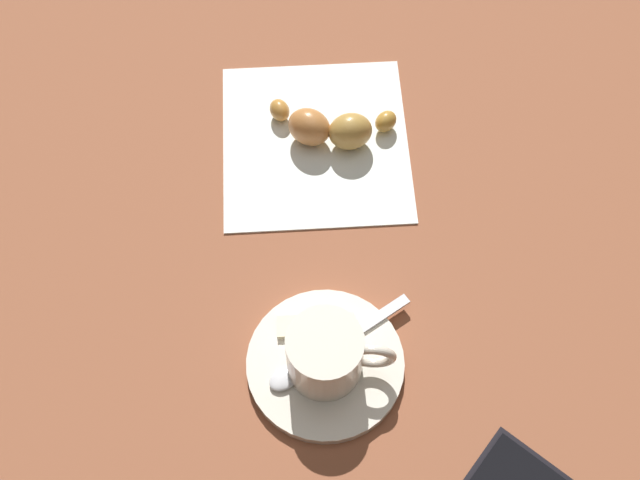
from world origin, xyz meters
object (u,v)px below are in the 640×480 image
(sugar_packet, at_px, (316,326))
(croissant, at_px, (330,127))
(espresso_cup, at_px, (327,354))
(teaspoon, at_px, (318,356))
(napkin, at_px, (315,142))
(saucer, at_px, (325,364))

(sugar_packet, relative_size, croissant, 0.50)
(espresso_cup, distance_m, croissant, 0.24)
(teaspoon, distance_m, napkin, 0.22)
(napkin, bearing_deg, teaspoon, 14.59)
(saucer, xyz_separation_m, croissant, (-0.23, -0.05, 0.02))
(croissant, bearing_deg, saucer, 12.50)
(saucer, xyz_separation_m, teaspoon, (-0.00, -0.01, 0.01))
(croissant, bearing_deg, teaspoon, 11.02)
(teaspoon, bearing_deg, espresso_cup, 57.57)
(saucer, xyz_separation_m, sugar_packet, (-0.03, -0.02, 0.01))
(sugar_packet, bearing_deg, saucer, 101.56)
(saucer, relative_size, espresso_cup, 1.50)
(espresso_cup, bearing_deg, teaspoon, -122.43)
(napkin, bearing_deg, sugar_packet, 14.04)
(espresso_cup, bearing_deg, sugar_packet, -151.37)
(saucer, distance_m, teaspoon, 0.01)
(saucer, relative_size, teaspoon, 1.15)
(sugar_packet, height_order, croissant, croissant)
(teaspoon, bearing_deg, sugar_packet, -161.51)
(saucer, height_order, croissant, croissant)
(espresso_cup, relative_size, teaspoon, 0.77)
(espresso_cup, relative_size, sugar_packet, 1.35)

